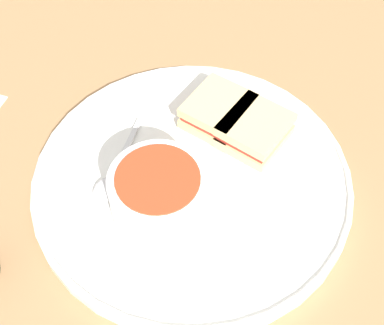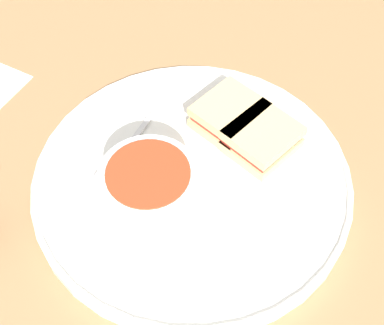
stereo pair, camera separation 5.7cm
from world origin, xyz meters
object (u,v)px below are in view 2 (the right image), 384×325
at_px(soup_bowl, 150,195).
at_px(sandwich_half_far, 229,115).
at_px(sandwich_half_near, 262,138).
at_px(spoon, 109,171).

xyz_separation_m(soup_bowl, sandwich_half_far, (-0.04, -0.15, -0.02)).
distance_m(sandwich_half_near, sandwich_half_far, 0.05).
relative_size(spoon, sandwich_half_far, 1.32).
height_order(soup_bowl, sandwich_half_near, soup_bowl).
height_order(spoon, sandwich_half_near, sandwich_half_near).
bearing_deg(sandwich_half_far, spoon, 46.67).
relative_size(soup_bowl, spoon, 0.76).
distance_m(spoon, sandwich_half_far, 0.15).
bearing_deg(spoon, sandwich_half_near, 128.58).
bearing_deg(spoon, sandwich_half_far, 144.67).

